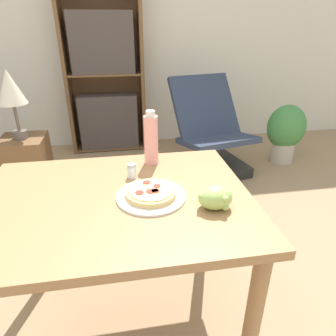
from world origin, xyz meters
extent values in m
cube|color=silver|center=(0.00, 2.62, 1.30)|extent=(8.00, 0.05, 2.60)
cube|color=#A37549|center=(0.08, 0.05, 0.73)|extent=(1.03, 0.77, 0.03)
cylinder|color=#A37549|center=(0.54, -0.28, 0.35)|extent=(0.06, 0.06, 0.71)
cylinder|color=#A37549|center=(-0.37, 0.37, 0.35)|extent=(0.06, 0.06, 0.71)
cylinder|color=#A37549|center=(0.54, 0.37, 0.35)|extent=(0.06, 0.06, 0.71)
cylinder|color=white|center=(0.22, 0.02, 0.75)|extent=(0.26, 0.26, 0.01)
cylinder|color=#DBB26B|center=(0.22, 0.02, 0.76)|extent=(0.19, 0.19, 0.02)
cylinder|color=#EACC7A|center=(0.22, 0.02, 0.78)|extent=(0.17, 0.17, 0.00)
cylinder|color=#A83328|center=(0.23, 0.01, 0.78)|extent=(0.03, 0.03, 0.00)
cylinder|color=#A83328|center=(0.21, 0.01, 0.78)|extent=(0.03, 0.03, 0.00)
cylinder|color=#A83328|center=(0.21, 0.08, 0.78)|extent=(0.03, 0.03, 0.00)
cylinder|color=#A83328|center=(0.23, 0.01, 0.78)|extent=(0.03, 0.03, 0.00)
cylinder|color=#A83328|center=(0.24, 0.04, 0.78)|extent=(0.03, 0.03, 0.00)
cylinder|color=#A83328|center=(0.17, 0.01, 0.78)|extent=(0.03, 0.03, 0.00)
ellipsoid|color=#A8CC66|center=(0.43, -0.08, 0.79)|extent=(0.12, 0.10, 0.09)
sphere|color=#A8CC66|center=(0.46, -0.12, 0.77)|extent=(0.03, 0.03, 0.03)
sphere|color=#A8CC66|center=(0.45, -0.12, 0.80)|extent=(0.02, 0.02, 0.02)
sphere|color=#A8CC66|center=(0.48, -0.10, 0.78)|extent=(0.02, 0.02, 0.02)
sphere|color=#A8CC66|center=(0.47, -0.06, 0.76)|extent=(0.03, 0.03, 0.03)
sphere|color=#A8CC66|center=(0.38, -0.10, 0.78)|extent=(0.02, 0.02, 0.02)
sphere|color=#A8CC66|center=(0.44, -0.10, 0.76)|extent=(0.03, 0.03, 0.03)
sphere|color=#A8CC66|center=(0.38, -0.09, 0.80)|extent=(0.02, 0.02, 0.02)
cylinder|color=pink|center=(0.25, 0.33, 0.86)|extent=(0.07, 0.07, 0.22)
cylinder|color=white|center=(0.25, 0.33, 0.98)|extent=(0.04, 0.04, 0.02)
cylinder|color=white|center=(0.15, 0.20, 0.77)|extent=(0.04, 0.04, 0.05)
cylinder|color=#B7B7BC|center=(0.15, 0.20, 0.80)|extent=(0.04, 0.04, 0.01)
cube|color=black|center=(1.00, 1.62, 0.05)|extent=(0.68, 0.66, 0.10)
cube|color=#2D384C|center=(1.00, 1.54, 0.36)|extent=(0.72, 0.63, 0.14)
cube|color=#2D384C|center=(0.95, 1.84, 0.60)|extent=(0.70, 0.54, 0.55)
cube|color=brown|center=(-0.39, 2.44, 0.84)|extent=(0.04, 0.31, 1.69)
cube|color=brown|center=(0.39, 2.44, 0.84)|extent=(0.04, 0.31, 1.69)
cube|color=brown|center=(0.00, 2.59, 0.84)|extent=(0.82, 0.01, 1.69)
cube|color=brown|center=(0.00, 2.44, 0.02)|extent=(0.75, 0.30, 0.02)
cube|color=#4C423D|center=(0.00, 2.42, 0.33)|extent=(0.64, 0.22, 0.59)
cube|color=brown|center=(0.00, 2.44, 0.84)|extent=(0.75, 0.30, 0.02)
cube|color=#4C423D|center=(0.00, 2.42, 1.15)|extent=(0.64, 0.22, 0.59)
cube|color=brown|center=(-0.65, 1.41, 0.26)|extent=(0.34, 0.34, 0.53)
cylinder|color=#665B51|center=(-0.65, 1.41, 0.56)|extent=(0.11, 0.11, 0.06)
cylinder|color=#665B51|center=(-0.65, 1.41, 0.69)|extent=(0.02, 0.02, 0.21)
cone|color=beige|center=(-0.65, 1.41, 0.92)|extent=(0.21, 0.21, 0.25)
cylinder|color=#BCB2A3|center=(1.80, 1.75, 0.11)|extent=(0.23, 0.23, 0.22)
ellipsoid|color=#428442|center=(1.80, 1.75, 0.38)|extent=(0.39, 0.33, 0.45)
camera|label=1|loc=(0.12, -0.94, 1.34)|focal=32.00mm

